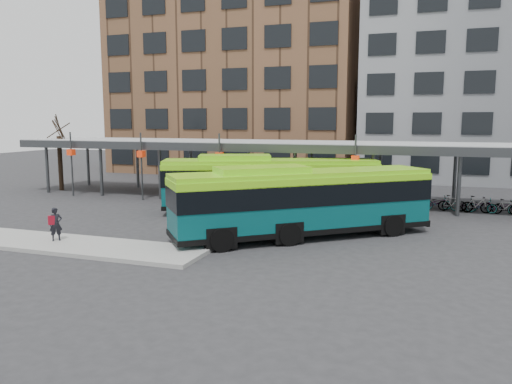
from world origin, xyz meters
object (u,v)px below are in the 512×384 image
Objects in this scene: bus_rear at (269,183)px; pedestrian at (56,224)px; tree at (60,160)px; bus_front at (302,200)px.

pedestrian is at bearing -143.09° from bus_rear.
tree is 3.64× the size of pedestrian.
bus_front is at bearing -21.88° from pedestrian.
bus_front is at bearing -23.55° from tree.
pedestrian is (-10.35, -5.02, -0.88)m from bus_front.
tree is at bearing 81.61° from pedestrian.
tree is at bearing 117.75° from bus_front.
tree reaches higher than pedestrian.
tree is 0.48× the size of bus_front.
bus_front reaches higher than pedestrian.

